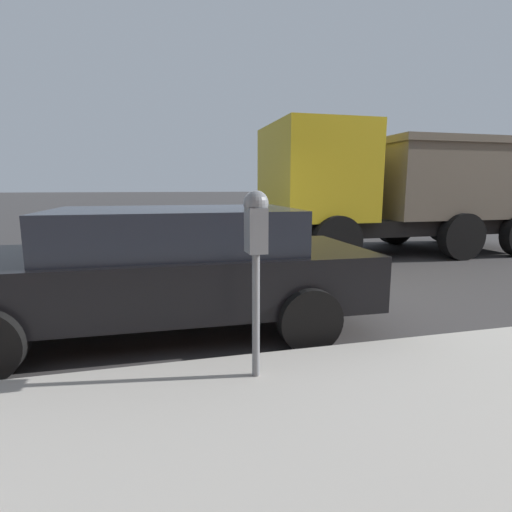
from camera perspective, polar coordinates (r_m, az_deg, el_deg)
The scene contains 4 objects.
ground_plane at distance 5.85m, azimuth -2.87°, elevation -6.16°, with size 220.00×220.00×0.00m, color #3D3A3A.
parking_meter at distance 3.01m, azimuth -0.02°, elevation 2.74°, with size 0.21×0.19×1.47m.
car_black at distance 4.56m, azimuth -12.97°, elevation -1.42°, with size 2.10×4.65×1.38m.
dump_truck at distance 10.49m, azimuth 20.36°, elevation 9.32°, with size 2.86×6.77×2.98m.
Camera 1 is at (-5.51, 1.09, 1.62)m, focal length 28.00 mm.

